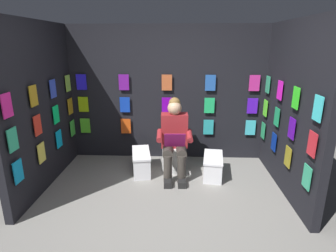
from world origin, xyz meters
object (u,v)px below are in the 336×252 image
at_px(comic_longbox_near, 141,162).
at_px(comic_longbox_far, 213,166).
at_px(person_reading, 174,138).
at_px(toilet, 174,149).

relative_size(comic_longbox_near, comic_longbox_far, 1.05).
bearing_deg(comic_longbox_near, person_reading, 162.60).
height_order(toilet, person_reading, person_reading).
height_order(person_reading, comic_longbox_near, person_reading).
bearing_deg(toilet, person_reading, 89.70).
relative_size(toilet, comic_longbox_near, 1.18).
distance_m(toilet, comic_longbox_near, 0.56).
distance_m(person_reading, comic_longbox_near, 0.68).
bearing_deg(person_reading, comic_longbox_near, -9.62).
distance_m(toilet, comic_longbox_far, 0.67).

